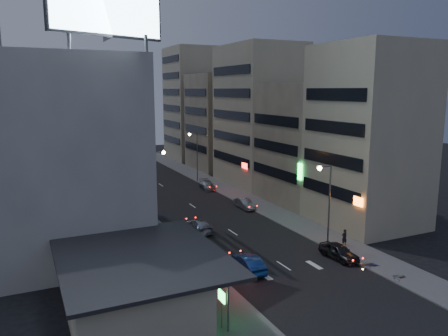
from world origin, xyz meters
TOP-DOWN VIEW (x-y plane):
  - ground at (0.00, 0.00)m, footprint 180.00×180.00m
  - sidewalk_left at (-8.00, 30.00)m, footprint 4.00×120.00m
  - sidewalk_right at (8.00, 30.00)m, footprint 4.00×120.00m
  - food_court at (-13.90, 2.00)m, footprint 11.00×13.00m
  - white_building at (-17.00, 20.00)m, footprint 14.00×24.00m
  - shophouse_near at (15.00, 10.50)m, footprint 10.00×11.00m
  - shophouse_mid at (15.50, 22.00)m, footprint 11.00×12.00m
  - shophouse_far at (15.00, 35.00)m, footprint 10.00×14.00m
  - far_left_a at (-15.50, 45.00)m, footprint 11.00×10.00m
  - far_left_b at (-16.00, 58.00)m, footprint 12.00×10.00m
  - far_right_a at (15.50, 50.00)m, footprint 11.00×12.00m
  - far_right_b at (16.00, 64.00)m, footprint 12.00×12.00m
  - billboard at (-12.99, 9.97)m, footprint 9.52×3.75m
  - street_lamp_right_near at (5.90, 6.00)m, footprint 1.60×0.44m
  - street_lamp_left at (-5.90, 22.00)m, footprint 1.60×0.44m
  - street_lamp_right_far at (5.90, 40.00)m, footprint 1.60×0.44m
  - parked_car_right_near at (5.37, 3.23)m, footprint 1.91×4.21m
  - parked_car_right_mid at (5.60, 21.86)m, footprint 1.42×3.91m
  - parked_car_left at (-5.60, 34.19)m, footprint 2.78×5.33m
  - parked_car_right_far at (5.60, 34.18)m, footprint 2.37×4.63m
  - road_car_blue at (-3.34, 4.32)m, footprint 1.75×4.40m
  - road_car_silver at (-3.18, 15.82)m, footprint 1.90×4.67m
  - person at (7.92, 5.52)m, footprint 0.59×0.39m
  - scooter_black_a at (7.67, -2.07)m, footprint 1.08×1.68m
  - scooter_silver_a at (7.51, -1.95)m, footprint 0.73×1.78m
  - scooter_blue at (7.36, 0.66)m, footprint 0.75×1.75m
  - scooter_black_b at (7.20, 0.87)m, footprint 1.04×2.13m
  - scooter_silver_b at (7.32, 1.20)m, footprint 0.97×1.82m

SIDE VIEW (x-z plane):
  - ground at x=0.00m, z-range 0.00..0.00m
  - sidewalk_left at x=-8.00m, z-range 0.00..0.12m
  - sidewalk_right at x=8.00m, z-range 0.00..0.12m
  - scooter_black_a at x=7.67m, z-range 0.12..1.09m
  - scooter_blue at x=7.36m, z-range 0.12..1.16m
  - parked_car_right_mid at x=5.60m, z-range 0.00..1.28m
  - parked_car_right_far at x=5.60m, z-range 0.00..1.29m
  - scooter_silver_b at x=7.32m, z-range 0.12..1.18m
  - scooter_silver_a at x=7.51m, z-range 0.12..1.18m
  - road_car_silver at x=-3.18m, z-range 0.00..1.36m
  - parked_car_right_near at x=5.37m, z-range 0.00..1.40m
  - road_car_blue at x=-3.34m, z-range 0.00..1.42m
  - parked_car_left at x=-5.60m, z-range 0.00..1.43m
  - scooter_black_b at x=7.20m, z-range 0.12..1.37m
  - person at x=7.92m, z-range 0.12..1.74m
  - food_court at x=-13.90m, z-range 0.05..3.92m
  - street_lamp_right_near at x=5.90m, z-range 1.35..9.37m
  - street_lamp_left at x=-5.90m, z-range 1.35..9.37m
  - street_lamp_right_far at x=5.90m, z-range 1.35..9.37m
  - far_left_b at x=-16.00m, z-range 0.00..15.00m
  - shophouse_mid at x=15.50m, z-range 0.00..16.00m
  - white_building at x=-17.00m, z-range 0.00..18.00m
  - far_right_a at x=15.50m, z-range 0.00..18.00m
  - shophouse_near at x=15.00m, z-range 0.00..20.00m
  - far_left_a at x=-15.50m, z-range 0.00..20.00m
  - shophouse_far at x=15.00m, z-range 0.00..22.00m
  - far_right_b at x=16.00m, z-range 0.00..24.00m
  - billboard at x=-12.99m, z-range 18.56..24.76m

